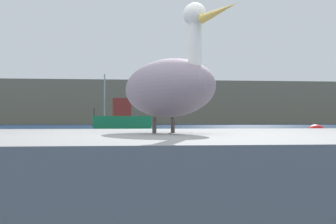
% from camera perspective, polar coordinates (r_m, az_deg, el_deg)
% --- Properties ---
extents(hillside_backdrop, '(140.00, 14.76, 7.71)m').
position_cam_1_polar(hillside_backdrop, '(83.50, -5.84, 1.13)').
color(hillside_backdrop, '#7F755B').
rests_on(hillside_backdrop, ground).
extents(pier_dock, '(3.98, 2.88, 0.84)m').
position_cam_1_polar(pier_dock, '(3.20, -0.10, -10.29)').
color(pier_dock, slate).
rests_on(pier_dock, ground).
extents(pelican, '(0.84, 1.20, 0.87)m').
position_cam_1_polar(pelican, '(3.16, 0.05, 3.40)').
color(pelican, slate).
rests_on(pelican, pier_dock).
extents(fishing_boat_green, '(5.32, 2.00, 4.97)m').
position_cam_1_polar(fishing_boat_green, '(40.19, -6.04, -0.82)').
color(fishing_boat_green, '#1E8C4C').
rests_on(fishing_boat_green, ground).
extents(mooring_buoy, '(0.74, 0.74, 0.74)m').
position_cam_1_polar(mooring_buoy, '(16.37, 18.67, -2.84)').
color(mooring_buoy, red).
rests_on(mooring_buoy, ground).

